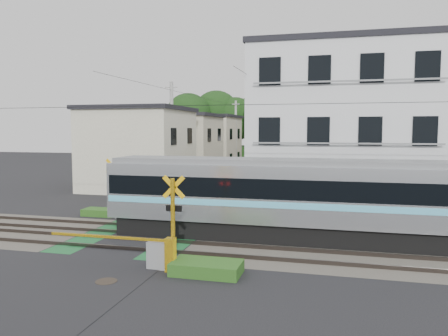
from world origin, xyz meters
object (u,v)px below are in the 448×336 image
(crossing_signal_near, at_px, (161,247))
(manhole_cover, at_px, (106,281))
(apartment_block, at_px, (343,128))
(pedestrian, at_px, (268,161))
(commuter_train, at_px, (300,198))
(crossing_signal_far, at_px, (122,204))

(crossing_signal_near, distance_m, manhole_cover, 2.06)
(apartment_block, bearing_deg, pedestrian, 107.72)
(apartment_block, height_order, manhole_cover, apartment_block)
(pedestrian, xyz_separation_m, manhole_cover, (1.16, -40.36, -0.87))
(manhole_cover, bearing_deg, pedestrian, 91.65)
(crossing_signal_near, relative_size, apartment_block, 0.46)
(pedestrian, bearing_deg, commuter_train, 84.67)
(manhole_cover, bearing_deg, crossing_signal_far, 114.54)
(crossing_signal_near, bearing_deg, commuter_train, 49.68)
(crossing_signal_near, height_order, crossing_signal_far, same)
(crossing_signal_far, distance_m, pedestrian, 31.61)
(commuter_train, xyz_separation_m, manhole_cover, (-5.23, -6.43, -1.76))
(manhole_cover, bearing_deg, crossing_signal_near, 54.81)
(crossing_signal_far, xyz_separation_m, manhole_cover, (4.06, -8.89, -0.70))
(crossing_signal_far, height_order, manhole_cover, crossing_signal_far)
(crossing_signal_far, bearing_deg, manhole_cover, -65.46)
(commuter_train, bearing_deg, crossing_signal_far, 165.21)
(commuter_train, bearing_deg, crossing_signal_near, -130.32)
(crossing_signal_far, bearing_deg, crossing_signal_near, -54.71)
(commuter_train, distance_m, crossing_signal_far, 9.67)
(pedestrian, bearing_deg, apartment_block, 91.71)
(commuter_train, distance_m, crossing_signal_near, 6.45)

